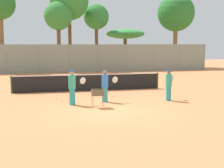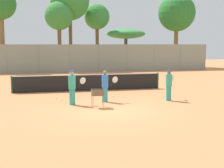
% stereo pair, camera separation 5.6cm
% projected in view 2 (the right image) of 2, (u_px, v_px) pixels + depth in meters
% --- Properties ---
extents(ground_plane, '(80.00, 80.00, 0.00)m').
position_uv_depth(ground_plane, '(110.00, 111.00, 14.00)').
color(ground_plane, '#D37F4C').
extents(tennis_net, '(9.54, 0.10, 1.07)m').
position_uv_depth(tennis_net, '(89.00, 82.00, 19.96)').
color(tennis_net, '#26592D').
rests_on(tennis_net, ground_plane).
extents(back_fence, '(31.26, 0.08, 2.92)m').
position_uv_depth(back_fence, '(70.00, 59.00, 32.43)').
color(back_fence, gray).
rests_on(back_fence, ground_plane).
extents(tree_0, '(3.10, 3.10, 7.55)m').
position_uv_depth(tree_0, '(59.00, 17.00, 33.89)').
color(tree_0, brown).
rests_on(tree_0, ground_plane).
extents(tree_1, '(4.67, 4.67, 9.19)m').
position_uv_depth(tree_1, '(177.00, 13.00, 39.28)').
color(tree_1, brown).
rests_on(tree_1, ground_plane).
extents(tree_2, '(4.41, 4.41, 10.04)m').
position_uv_depth(tree_2, '(70.00, 1.00, 35.21)').
color(tree_2, brown).
rests_on(tree_2, ground_plane).
extents(tree_3, '(3.17, 3.17, 8.62)m').
position_uv_depth(tree_3, '(1.00, 6.00, 32.01)').
color(tree_3, brown).
rests_on(tree_3, ground_plane).
extents(tree_4, '(4.87, 4.87, 4.84)m').
position_uv_depth(tree_4, '(126.00, 34.00, 39.35)').
color(tree_4, brown).
rests_on(tree_4, ground_plane).
extents(tree_5, '(3.04, 3.04, 7.74)m').
position_uv_depth(tree_5, '(97.00, 18.00, 37.65)').
color(tree_5, brown).
rests_on(tree_5, ground_plane).
extents(player_white_outfit, '(0.91, 0.35, 1.70)m').
position_uv_depth(player_white_outfit, '(72.00, 87.00, 15.30)').
color(player_white_outfit, teal).
rests_on(player_white_outfit, ground_plane).
extents(player_red_cap, '(0.89, 0.34, 1.63)m').
position_uv_depth(player_red_cap, '(105.00, 86.00, 16.10)').
color(player_red_cap, teal).
rests_on(player_red_cap, ground_plane).
extents(player_yellow_shirt, '(0.71, 0.68, 1.64)m').
position_uv_depth(player_yellow_shirt, '(169.00, 85.00, 16.47)').
color(player_yellow_shirt, teal).
rests_on(player_yellow_shirt, ground_plane).
extents(ball_cart, '(0.56, 0.41, 0.88)m').
position_uv_depth(ball_cart, '(98.00, 94.00, 14.70)').
color(ball_cart, brown).
rests_on(ball_cart, ground_plane).
extents(tennis_ball_0, '(0.07, 0.07, 0.07)m').
position_uv_depth(tennis_ball_0, '(99.00, 95.00, 18.01)').
color(tennis_ball_0, '#D1E54C').
rests_on(tennis_ball_0, ground_plane).
extents(tennis_ball_1, '(0.07, 0.07, 0.07)m').
position_uv_depth(tennis_ball_1, '(56.00, 98.00, 17.09)').
color(tennis_ball_1, '#D1E54C').
rests_on(tennis_ball_1, ground_plane).
extents(tennis_ball_2, '(0.07, 0.07, 0.07)m').
position_uv_depth(tennis_ball_2, '(80.00, 96.00, 17.93)').
color(tennis_ball_2, '#D1E54C').
rests_on(tennis_ball_2, ground_plane).
extents(tennis_ball_3, '(0.07, 0.07, 0.07)m').
position_uv_depth(tennis_ball_3, '(62.00, 101.00, 16.41)').
color(tennis_ball_3, '#D1E54C').
rests_on(tennis_ball_3, ground_plane).
extents(tennis_ball_4, '(0.07, 0.07, 0.07)m').
position_uv_depth(tennis_ball_4, '(113.00, 96.00, 17.79)').
color(tennis_ball_4, '#D1E54C').
rests_on(tennis_ball_4, ground_plane).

